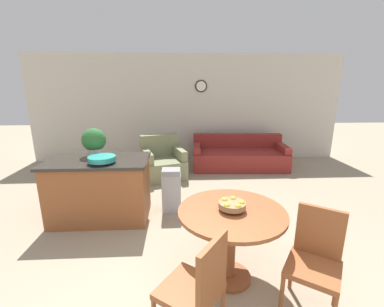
# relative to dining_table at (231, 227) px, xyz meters

# --- Properties ---
(wall_back) EXTENTS (8.00, 0.09, 2.70)m
(wall_back) POSITION_rel_dining_table_xyz_m (-0.27, 4.51, 0.76)
(wall_back) COLOR beige
(wall_back) RESTS_ON ground_plane
(dining_table) EXTENTS (1.04, 1.04, 0.77)m
(dining_table) POSITION_rel_dining_table_xyz_m (0.00, 0.00, 0.00)
(dining_table) COLOR brown
(dining_table) RESTS_ON ground_plane
(dining_chair_near_left) EXTENTS (0.59, 0.59, 0.92)m
(dining_chair_near_left) POSITION_rel_dining_table_xyz_m (-0.38, -0.66, -0.09)
(dining_chair_near_left) COLOR brown
(dining_chair_near_left) RESTS_ON ground_plane
(dining_chair_near_right) EXTENTS (0.59, 0.59, 0.92)m
(dining_chair_near_right) POSITION_rel_dining_table_xyz_m (0.66, -0.38, -0.09)
(dining_chair_near_right) COLOR brown
(dining_chair_near_right) RESTS_ON ground_plane
(fruit_bowl) EXTENTS (0.26, 0.26, 0.11)m
(fruit_bowl) POSITION_rel_dining_table_xyz_m (0.00, -0.00, 0.23)
(fruit_bowl) COLOR olive
(fruit_bowl) RESTS_ON dining_table
(kitchen_island) EXTENTS (1.42, 0.83, 0.91)m
(kitchen_island) POSITION_rel_dining_table_xyz_m (-1.66, 1.36, -0.14)
(kitchen_island) COLOR brown
(kitchen_island) RESTS_ON ground_plane
(teal_bowl) EXTENTS (0.37, 0.37, 0.09)m
(teal_bowl) POSITION_rel_dining_table_xyz_m (-1.55, 1.19, 0.37)
(teal_bowl) COLOR teal
(teal_bowl) RESTS_ON kitchen_island
(potted_plant) EXTENTS (0.35, 0.35, 0.42)m
(potted_plant) POSITION_rel_dining_table_xyz_m (-1.76, 1.57, 0.54)
(potted_plant) COLOR beige
(potted_plant) RESTS_ON kitchen_island
(trash_bin) EXTENTS (0.29, 0.25, 0.69)m
(trash_bin) POSITION_rel_dining_table_xyz_m (-0.62, 1.52, -0.25)
(trash_bin) COLOR #9E9EA3
(trash_bin) RESTS_ON ground_plane
(couch) EXTENTS (2.25, 1.12, 0.76)m
(couch) POSITION_rel_dining_table_xyz_m (0.95, 3.72, -0.33)
(couch) COLOR maroon
(couch) RESTS_ON ground_plane
(armchair) EXTENTS (1.06, 1.08, 0.88)m
(armchair) POSITION_rel_dining_table_xyz_m (-0.85, 3.16, -0.30)
(armchair) COLOR #7A7F5B
(armchair) RESTS_ON ground_plane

